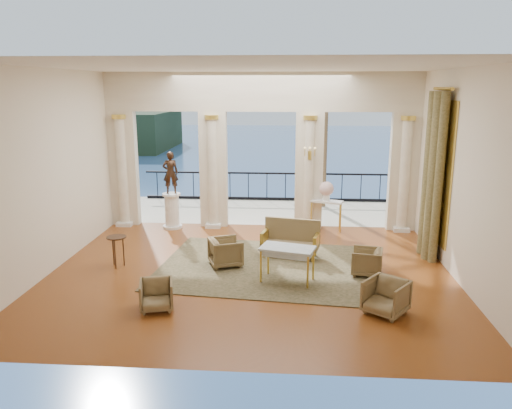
# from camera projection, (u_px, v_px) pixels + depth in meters

# --- Properties ---
(floor) EXTENTS (9.00, 9.00, 0.00)m
(floor) POSITION_uv_depth(u_px,v_px,m) (250.00, 273.00, 11.26)
(floor) COLOR #471D0A
(floor) RESTS_ON ground
(room_walls) EXTENTS (9.00, 9.00, 9.00)m
(room_walls) POSITION_uv_depth(u_px,v_px,m) (245.00, 153.00, 9.51)
(room_walls) COLOR #F6E8CE
(room_walls) RESTS_ON ground
(arcade) EXTENTS (9.00, 0.56, 4.50)m
(arcade) POSITION_uv_depth(u_px,v_px,m) (261.00, 140.00, 14.36)
(arcade) COLOR beige
(arcade) RESTS_ON ground
(terrace) EXTENTS (10.00, 3.60, 0.10)m
(terrace) POSITION_uv_depth(u_px,v_px,m) (264.00, 212.00, 16.90)
(terrace) COLOR beige
(terrace) RESTS_ON ground
(balustrade) EXTENTS (9.00, 0.06, 1.03)m
(balustrade) POSITION_uv_depth(u_px,v_px,m) (267.00, 189.00, 18.34)
(balustrade) COLOR black
(balustrade) RESTS_ON terrace
(palm_tree) EXTENTS (2.00, 2.00, 4.50)m
(palm_tree) POSITION_uv_depth(u_px,v_px,m) (326.00, 86.00, 16.57)
(palm_tree) COLOR #4C3823
(palm_tree) RESTS_ON terrace
(headland) EXTENTS (22.00, 18.00, 6.00)m
(headland) POSITION_uv_depth(u_px,v_px,m) (104.00, 130.00, 81.97)
(headland) COLOR black
(headland) RESTS_ON sea
(sea) EXTENTS (160.00, 160.00, 0.00)m
(sea) POSITION_uv_depth(u_px,v_px,m) (286.00, 159.00, 70.86)
(sea) COLOR #264C81
(sea) RESTS_ON ground
(curtain) EXTENTS (0.33, 1.40, 4.09)m
(curtain) POSITION_uv_depth(u_px,v_px,m) (433.00, 176.00, 11.94)
(curtain) COLOR #484423
(curtain) RESTS_ON ground
(window_frame) EXTENTS (0.04, 1.60, 3.40)m
(window_frame) POSITION_uv_depth(u_px,v_px,m) (441.00, 172.00, 11.91)
(window_frame) COLOR gold
(window_frame) RESTS_ON room_walls
(wall_sconce) EXTENTS (0.30, 0.11, 0.33)m
(wall_sconce) POSITION_uv_depth(u_px,v_px,m) (310.00, 155.00, 14.04)
(wall_sconce) COLOR gold
(wall_sconce) RESTS_ON arcade
(rug) EXTENTS (5.21, 4.24, 0.02)m
(rug) POSITION_uv_depth(u_px,v_px,m) (266.00, 267.00, 11.62)
(rug) COLOR #2C2F18
(rug) RESTS_ON ground
(armchair_a) EXTENTS (0.73, 0.70, 0.63)m
(armchair_a) POSITION_uv_depth(u_px,v_px,m) (156.00, 294.00, 9.37)
(armchair_a) COLOR #443820
(armchair_a) RESTS_ON ground
(armchair_b) EXTENTS (0.95, 0.94, 0.72)m
(armchair_b) POSITION_uv_depth(u_px,v_px,m) (386.00, 295.00, 9.18)
(armchair_b) COLOR #443820
(armchair_b) RESTS_ON ground
(armchair_c) EXTENTS (0.72, 0.75, 0.66)m
(armchair_c) POSITION_uv_depth(u_px,v_px,m) (367.00, 261.00, 11.09)
(armchair_c) COLOR #443820
(armchair_c) RESTS_ON ground
(armchair_d) EXTENTS (0.87, 0.90, 0.73)m
(armchair_d) POSITION_uv_depth(u_px,v_px,m) (226.00, 251.00, 11.64)
(armchair_d) COLOR #443820
(armchair_d) RESTS_ON ground
(settee) EXTENTS (1.48, 0.87, 0.92)m
(settee) POSITION_uv_depth(u_px,v_px,m) (291.00, 238.00, 12.28)
(settee) COLOR #443820
(settee) RESTS_ON ground
(game_table) EXTENTS (1.25, 0.89, 0.77)m
(game_table) POSITION_uv_depth(u_px,v_px,m) (287.00, 251.00, 10.62)
(game_table) COLOR #9DB4C4
(game_table) RESTS_ON ground
(pedestal) EXTENTS (0.57, 0.57, 1.05)m
(pedestal) POSITION_uv_depth(u_px,v_px,m) (172.00, 211.00, 14.72)
(pedestal) COLOR silver
(pedestal) RESTS_ON ground
(statue) EXTENTS (0.51, 0.40, 1.23)m
(statue) POSITION_uv_depth(u_px,v_px,m) (170.00, 173.00, 14.45)
(statue) COLOR #2F1F15
(statue) RESTS_ON pedestal
(console_table) EXTENTS (1.01, 0.69, 0.90)m
(console_table) POSITION_uv_depth(u_px,v_px,m) (326.00, 206.00, 14.40)
(console_table) COLOR silver
(console_table) RESTS_ON ground
(urn) EXTENTS (0.42, 0.42, 0.55)m
(urn) POSITION_uv_depth(u_px,v_px,m) (326.00, 190.00, 14.29)
(urn) COLOR white
(urn) RESTS_ON console_table
(side_table) EXTENTS (0.45, 0.45, 0.73)m
(side_table) POSITION_uv_depth(u_px,v_px,m) (117.00, 241.00, 11.52)
(side_table) COLOR black
(side_table) RESTS_ON ground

